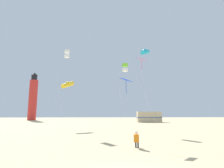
{
  "coord_description": "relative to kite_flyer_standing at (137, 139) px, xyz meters",
  "views": [
    {
      "loc": [
        -1.22,
        -6.58,
        2.4
      ],
      "look_at": [
        -0.05,
        10.48,
        5.14
      ],
      "focal_mm": 29.27,
      "sensor_mm": 36.0,
      "label": 1
    }
  ],
  "objects": [
    {
      "name": "kite_flyer_standing",
      "position": [
        0.0,
        0.0,
        0.0
      ],
      "size": [
        0.43,
        0.56,
        1.16
      ],
      "rotation": [
        0.0,
        0.0,
        2.86
      ],
      "color": "orange",
      "rests_on": "ground"
    },
    {
      "name": "kite_tube_gold",
      "position": [
        -7.86,
        17.12,
        6.46
      ],
      "size": [
        2.61,
        2.85,
        7.78
      ],
      "color": "silver",
      "rests_on": "ground"
    },
    {
      "name": "kite_diamond_rainbow",
      "position": [
        1.95,
        6.09,
        7.35
      ],
      "size": [
        3.29,
        2.43,
        8.5
      ],
      "color": "silver",
      "rests_on": "ground"
    },
    {
      "name": "kite_box_white",
      "position": [
        -7.44,
        13.09,
        10.38
      ],
      "size": [
        2.14,
        2.14,
        11.59
      ],
      "color": "silver",
      "rests_on": "ground"
    },
    {
      "name": "kite_tube_cyan",
      "position": [
        4.72,
        15.1,
        11.67
      ],
      "size": [
        2.11,
        2.42,
        12.99
      ],
      "color": "silver",
      "rests_on": "ground"
    },
    {
      "name": "kite_box_lime",
      "position": [
        0.97,
        12.01,
        8.18
      ],
      "size": [
        2.81,
        1.84,
        9.38
      ],
      "color": "silver",
      "rests_on": "ground"
    },
    {
      "name": "kite_diamond_blue",
      "position": [
        -0.38,
        2.16,
        4.43
      ],
      "size": [
        1.42,
        1.42,
        5.41
      ],
      "color": "silver",
      "rests_on": "ground"
    },
    {
      "name": "lighthouse_distant",
      "position": [
        -25.94,
        52.72,
        7.22
      ],
      "size": [
        2.8,
        2.8,
        16.8
      ],
      "color": "red",
      "rests_on": "ground"
    },
    {
      "name": "rv_van_tan",
      "position": [
        10.73,
        35.93,
        0.78
      ],
      "size": [
        6.54,
        2.63,
        2.8
      ],
      "rotation": [
        0.0,
        0.0,
        -0.05
      ],
      "color": "#C6B28C",
      "rests_on": "ground"
    }
  ]
}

